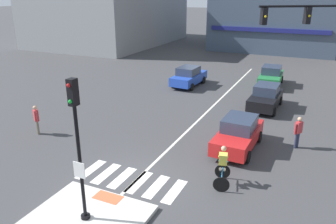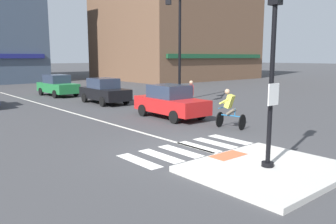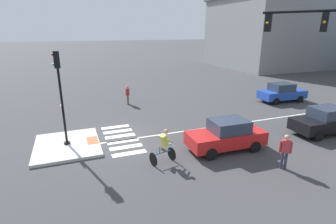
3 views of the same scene
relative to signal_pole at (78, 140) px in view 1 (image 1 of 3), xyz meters
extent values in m
plane|color=#3D3D3F|center=(0.00, 2.73, -3.14)|extent=(300.00, 300.00, 0.00)
cube|color=beige|center=(0.00, 0.01, -3.06)|extent=(3.97, 3.38, 0.15)
cube|color=#DB5B38|center=(0.00, 1.35, -2.98)|extent=(1.10, 0.60, 0.01)
cylinder|color=black|center=(0.00, 0.01, -2.93)|extent=(0.32, 0.32, 0.12)
cylinder|color=black|center=(0.00, 0.01, -0.86)|extent=(0.12, 0.12, 4.01)
cube|color=white|center=(0.00, -0.07, -1.06)|extent=(0.44, 0.03, 0.56)
cube|color=black|center=(0.00, 0.01, 1.56)|extent=(0.24, 0.28, 0.84)
sphere|color=red|center=(0.00, -0.15, 1.81)|extent=(0.12, 0.12, 0.12)
sphere|color=green|center=(0.00, -0.15, 1.31)|extent=(0.12, 0.12, 0.12)
cube|color=silver|center=(-2.06, 2.99, -3.13)|extent=(0.44, 1.80, 0.01)
cube|color=silver|center=(-1.23, 2.99, -3.13)|extent=(0.44, 1.80, 0.01)
cube|color=silver|center=(-0.41, 2.99, -3.13)|extent=(0.44, 1.80, 0.01)
cube|color=silver|center=(0.41, 2.99, -3.13)|extent=(0.44, 1.80, 0.01)
cube|color=silver|center=(1.23, 2.99, -3.13)|extent=(0.44, 1.80, 0.01)
cube|color=silver|center=(2.06, 2.99, -3.13)|extent=(0.44, 1.80, 0.01)
cube|color=silver|center=(0.25, 12.73, -3.13)|extent=(0.14, 28.00, 0.01)
cylinder|color=black|center=(5.93, 10.99, 3.73)|extent=(4.73, 3.44, 0.11)
cube|color=black|center=(5.70, 10.82, 3.28)|extent=(0.39, 0.40, 0.80)
sphere|color=gold|center=(5.80, 10.68, 3.28)|extent=(0.12, 0.12, 0.12)
cube|color=black|center=(3.83, 9.48, 3.28)|extent=(0.39, 0.40, 0.80)
sphere|color=gold|center=(3.93, 9.34, 3.28)|extent=(0.12, 0.12, 0.12)
cube|color=navy|center=(0.24, 35.06, -0.04)|extent=(14.19, 0.30, 0.50)
cube|color=gray|center=(-23.27, 36.25, 2.35)|extent=(15.99, 21.94, 10.98)
cube|color=#237A3D|center=(2.99, 20.95, -2.49)|extent=(1.87, 4.17, 0.70)
cube|color=#2D384C|center=(2.98, 21.10, -1.82)|extent=(1.56, 1.96, 0.64)
cylinder|color=black|center=(3.87, 19.72, -2.84)|extent=(0.20, 0.61, 0.60)
cylinder|color=black|center=(2.21, 19.65, -2.84)|extent=(0.20, 0.61, 0.60)
cylinder|color=black|center=(3.77, 22.26, -2.84)|extent=(0.20, 0.61, 0.60)
cylinder|color=black|center=(2.10, 22.19, -2.84)|extent=(0.20, 0.61, 0.60)
cube|color=#2347B7|center=(-3.27, 18.00, -2.49)|extent=(1.89, 4.17, 0.70)
cube|color=#2D384C|center=(-3.27, 17.85, -1.82)|extent=(1.57, 1.97, 0.64)
cylinder|color=black|center=(-4.04, 19.31, -2.84)|extent=(0.21, 0.61, 0.60)
cylinder|color=black|center=(-2.38, 19.23, -2.84)|extent=(0.21, 0.61, 0.60)
cylinder|color=black|center=(-4.16, 16.77, -2.84)|extent=(0.21, 0.61, 0.60)
cylinder|color=black|center=(-2.49, 16.70, -2.84)|extent=(0.21, 0.61, 0.60)
cube|color=black|center=(3.58, 14.78, -2.49)|extent=(1.81, 4.14, 0.70)
cube|color=#2D384C|center=(3.59, 14.93, -1.82)|extent=(1.53, 1.94, 0.64)
cylinder|color=black|center=(4.38, 13.49, -2.84)|extent=(0.20, 0.60, 0.60)
cylinder|color=black|center=(2.72, 13.53, -2.84)|extent=(0.20, 0.60, 0.60)
cylinder|color=black|center=(4.45, 16.03, -2.84)|extent=(0.20, 0.60, 0.60)
cylinder|color=black|center=(2.79, 16.07, -2.84)|extent=(0.20, 0.60, 0.60)
cube|color=red|center=(3.38, 7.89, -2.49)|extent=(1.81, 4.15, 0.70)
cube|color=#2D384C|center=(3.39, 8.04, -1.82)|extent=(1.53, 1.94, 0.64)
cylinder|color=black|center=(4.18, 6.59, -2.84)|extent=(0.20, 0.60, 0.60)
cylinder|color=black|center=(2.51, 6.64, -2.84)|extent=(0.20, 0.60, 0.60)
cylinder|color=black|center=(4.25, 9.13, -2.84)|extent=(0.20, 0.60, 0.60)
cylinder|color=black|center=(2.58, 9.18, -2.84)|extent=(0.20, 0.60, 0.60)
cylinder|color=black|center=(3.50, 4.77, -2.81)|extent=(0.65, 0.19, 0.66)
cylinder|color=black|center=(3.74, 3.75, -2.81)|extent=(0.65, 0.19, 0.66)
cylinder|color=#2370AD|center=(3.62, 4.26, -2.59)|extent=(0.25, 0.88, 0.05)
cylinder|color=#2370AD|center=(3.67, 4.08, -2.41)|extent=(0.04, 0.04, 0.30)
cylinder|color=#2370AD|center=(3.52, 4.72, -2.29)|extent=(0.44, 0.14, 0.04)
cylinder|color=#6B6051|center=(3.55, 4.22, -2.41)|extent=(0.21, 0.41, 0.33)
cylinder|color=#6B6051|center=(3.71, 4.26, -2.41)|extent=(0.21, 0.41, 0.33)
cube|color=#DBD64C|center=(3.61, 4.34, -1.98)|extent=(0.42, 0.45, 0.60)
sphere|color=tan|center=(3.58, 4.45, -1.57)|extent=(0.22, 0.22, 0.22)
cylinder|color=#DBD64C|center=(3.41, 4.48, -1.98)|extent=(0.18, 0.46, 0.31)
cylinder|color=#DBD64C|center=(3.72, 4.55, -1.98)|extent=(0.18, 0.46, 0.31)
cylinder|color=#6B6051|center=(-7.26, 5.03, -2.73)|extent=(0.12, 0.12, 0.82)
cylinder|color=#6B6051|center=(-7.12, 4.95, -2.73)|extent=(0.12, 0.12, 0.82)
cube|color=#B73338|center=(-7.19, 4.99, -2.02)|extent=(0.42, 0.38, 0.60)
cylinder|color=#B73338|center=(-7.39, 5.11, -2.07)|extent=(0.09, 0.09, 0.56)
cylinder|color=#B73338|center=(-7.00, 4.87, -2.07)|extent=(0.09, 0.09, 0.56)
sphere|color=tan|center=(-7.19, 4.99, -1.58)|extent=(0.22, 0.22, 0.22)
cylinder|color=#2D334C|center=(6.14, 9.32, -2.73)|extent=(0.12, 0.12, 0.82)
cylinder|color=#2D334C|center=(6.05, 9.19, -2.73)|extent=(0.12, 0.12, 0.82)
cube|color=#B73338|center=(6.10, 9.25, -2.02)|extent=(0.38, 0.42, 0.60)
cylinder|color=#B73338|center=(6.23, 9.44, -2.07)|extent=(0.09, 0.09, 0.56)
cylinder|color=#B73338|center=(5.97, 9.06, -2.07)|extent=(0.09, 0.09, 0.56)
sphere|color=tan|center=(6.10, 9.25, -1.58)|extent=(0.22, 0.22, 0.22)
camera|label=1|loc=(6.62, -7.47, 4.42)|focal=35.53mm
camera|label=2|loc=(-7.66, -4.98, -0.12)|focal=36.74mm
camera|label=3|loc=(14.21, 0.49, 2.96)|focal=27.94mm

